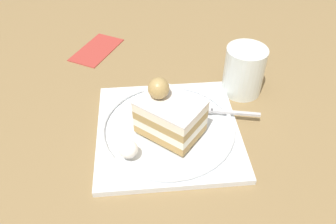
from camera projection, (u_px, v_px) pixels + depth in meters
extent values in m
plane|color=olive|center=(149.00, 123.00, 0.60)|extent=(2.40, 2.40, 0.00)
cube|color=white|center=(168.00, 130.00, 0.58)|extent=(0.27, 0.27, 0.01)
torus|color=white|center=(168.00, 127.00, 0.58)|extent=(0.25, 0.25, 0.01)
cube|color=tan|center=(170.00, 127.00, 0.56)|extent=(0.12, 0.12, 0.01)
cube|color=white|center=(170.00, 121.00, 0.55)|extent=(0.12, 0.12, 0.01)
cube|color=tan|center=(170.00, 114.00, 0.54)|extent=(0.12, 0.12, 0.01)
cube|color=white|center=(170.00, 107.00, 0.53)|extent=(0.12, 0.12, 0.01)
cube|color=white|center=(170.00, 103.00, 0.52)|extent=(0.12, 0.12, 0.00)
sphere|color=tan|center=(159.00, 88.00, 0.52)|extent=(0.03, 0.03, 0.03)
ellipsoid|color=white|center=(128.00, 149.00, 0.52)|extent=(0.03, 0.03, 0.03)
cube|color=silver|center=(236.00, 113.00, 0.59)|extent=(0.08, 0.03, 0.00)
cube|color=silver|center=(208.00, 110.00, 0.60)|extent=(0.02, 0.01, 0.00)
cube|color=silver|center=(196.00, 107.00, 0.60)|extent=(0.03, 0.01, 0.00)
cube|color=silver|center=(195.00, 109.00, 0.60)|extent=(0.03, 0.01, 0.00)
cube|color=silver|center=(195.00, 110.00, 0.60)|extent=(0.03, 0.01, 0.00)
cube|color=silver|center=(195.00, 111.00, 0.60)|extent=(0.03, 0.01, 0.00)
cylinder|color=white|center=(244.00, 71.00, 0.64)|extent=(0.08, 0.08, 0.09)
cylinder|color=orange|center=(242.00, 80.00, 0.65)|extent=(0.07, 0.07, 0.04)
cube|color=#AE3831|center=(97.00, 49.00, 0.78)|extent=(0.13, 0.14, 0.00)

